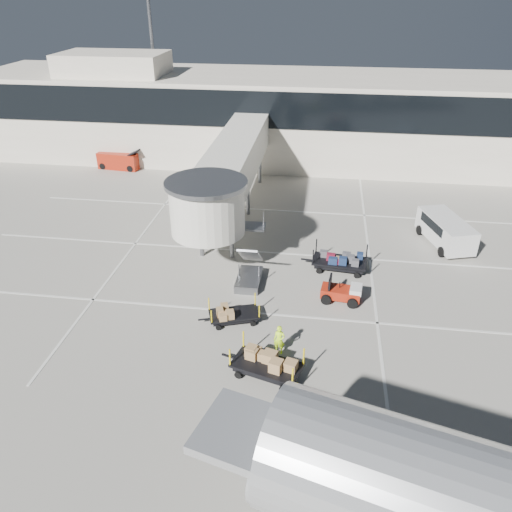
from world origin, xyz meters
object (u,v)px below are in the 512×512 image
Objects in this scene: baggage_tug at (342,292)px; suitcase_cart at (339,262)px; minivan at (445,229)px; box_cart_near at (267,365)px; belt_loader at (120,160)px; box_cart_far at (234,314)px; ground_worker at (279,340)px.

suitcase_cart is at bearing 99.03° from baggage_tug.
suitcase_cart is 0.78× the size of minivan.
box_cart_near is 32.04m from belt_loader.
suitcase_cart reaches higher than box_cart_far.
minivan is (10.09, 13.12, 0.36)m from ground_worker.
box_cart_near is 1.77m from ground_worker.
belt_loader reaches higher than baggage_tug.
baggage_tug is at bearing 7.62° from box_cart_far.
suitcase_cart is 10.71m from box_cart_near.
minivan is at bearing -16.80° from belt_loader.
suitcase_cart is at bearing 88.29° from box_cart_near.
minivan is at bearing 71.17° from box_cart_near.
belt_loader is (-28.03, 11.97, -0.35)m from minivan.
belt_loader is at bearing 139.63° from box_cart_near.
suitcase_cart is at bearing -32.20° from belt_loader.
minivan is (10.48, 14.83, 0.50)m from box_cart_near.
baggage_tug is at bearing -37.35° from belt_loader.
box_cart_far is 0.62× the size of minivan.
box_cart_near is at bearing -102.29° from suitcase_cart.
box_cart_near is 0.91× the size of belt_loader.
minivan is 30.48m from belt_loader.
ground_worker reaches higher than box_cart_near.
box_cart_near is 2.60× the size of ground_worker.
belt_loader reaches higher than suitcase_cart.
minivan is (12.71, 10.93, 0.65)m from box_cart_far.
box_cart_far is at bearing -146.72° from baggage_tug.
suitcase_cart is 1.27× the size of box_cart_far.
minivan is (7.01, 8.10, 0.59)m from baggage_tug.
belt_loader is at bearing 132.62° from ground_worker.
belt_loader is (-21.02, 20.07, 0.24)m from baggage_tug.
baggage_tug is at bearing 79.20° from box_cart_near.
box_cart_near reaches higher than box_cart_far.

